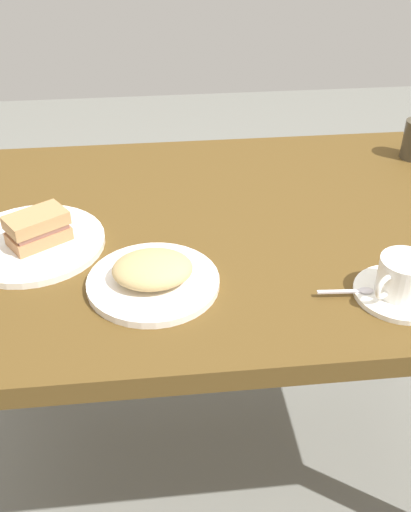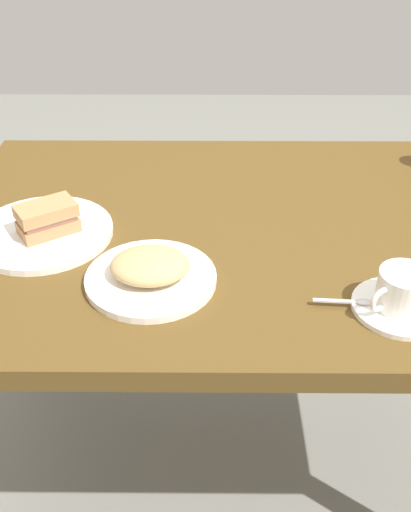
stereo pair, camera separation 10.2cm
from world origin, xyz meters
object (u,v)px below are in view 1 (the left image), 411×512
Objects in this scene: dining_table at (239,263)px; side_plate at (153,282)px; coffee_cup at (403,275)px; spoon at (355,291)px; sandwich_plate at (33,243)px; sandwich_front at (38,228)px; coffee_saucer at (400,293)px.

side_plate is at bearing -133.39° from dining_table.
coffee_cup is 1.11× the size of spoon.
side_plate reaches higher than dining_table.
dining_table is 0.39m from coffee_cup.
dining_table is at bearing 130.55° from coffee_cup.
spoon is (0.16, -0.27, 0.12)m from dining_table.
sandwich_plate is 0.62m from spoon.
coffee_cup is at bearing -49.45° from dining_table.
sandwich_front is at bearing 159.00° from spoon.
sandwich_plate is at bearing -173.60° from dining_table.
sandwich_plate is 0.69m from coffee_cup.
spoon is (0.58, -0.22, 0.01)m from sandwich_plate.
dining_table is 0.43m from sandwich_front.
spoon is (-0.08, 0.01, 0.01)m from coffee_saucer.
side_plate is (0.23, -0.15, 0.00)m from sandwich_plate.
coffee_cup is at bearing -10.20° from side_plate.
sandwich_plate is at bearing 160.85° from coffee_saucer.
dining_table is 0.33m from spoon.
spoon is at bearing 175.31° from coffee_cup.
side_plate is (0.21, -0.15, -0.04)m from sandwich_front.
spoon reaches higher than side_plate.
spoon is 0.35m from side_plate.
sandwich_plate is 1.75× the size of coffee_saucer.
sandwich_plate is at bearing 158.92° from spoon.
spoon reaches higher than sandwich_plate.
side_plate is (-0.42, 0.08, -0.04)m from coffee_cup.
sandwich_front is at bearing -172.31° from dining_table.
coffee_saucer is at bearing -19.02° from sandwich_front.
coffee_cup is at bearing -19.13° from sandwich_front.
sandwich_front is at bearing 145.84° from side_plate.
coffee_saucer is 1.46× the size of coffee_cup.
sandwich_front is (0.02, -0.01, 0.04)m from sandwich_plate.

